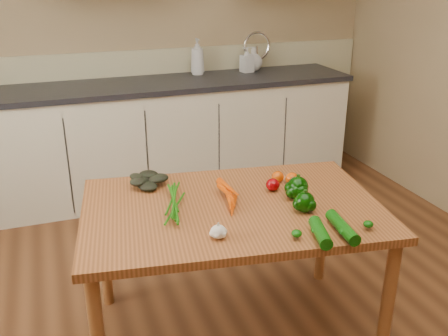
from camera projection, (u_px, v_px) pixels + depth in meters
room at (247, 100)px, 1.89m from camera, size 4.04×5.04×2.64m
counter_run at (175, 135)px, 4.01m from camera, size 2.84×0.64×1.14m
table at (232, 221)px, 2.28m from camera, size 1.45×1.04×0.72m
soap_bottle_a at (197, 57)px, 4.01m from camera, size 0.11×0.11×0.29m
soap_bottle_b at (247, 60)px, 4.12m from camera, size 0.11×0.11×0.20m
soap_bottle_c at (254, 59)px, 4.19m from camera, size 0.15×0.15×0.19m
carrot_bunch at (212, 197)px, 2.25m from camera, size 0.27×0.23×0.07m
leafy_greens at (150, 177)px, 2.43m from camera, size 0.19×0.17×0.10m
garlic_bulb at (218, 232)px, 1.97m from camera, size 0.06×0.06×0.05m
pepper_a at (296, 191)px, 2.30m from camera, size 0.08×0.08×0.08m
pepper_b at (298, 187)px, 2.31m from camera, size 0.10×0.10×0.10m
pepper_c at (305, 202)px, 2.18m from camera, size 0.09×0.09×0.09m
tomato_a at (273, 185)px, 2.39m from camera, size 0.07×0.07×0.06m
tomato_b at (278, 177)px, 2.48m from camera, size 0.06×0.06×0.06m
tomato_c at (292, 179)px, 2.46m from camera, size 0.07×0.07×0.06m
zucchini_a at (342, 227)px, 2.01m from camera, size 0.08×0.23×0.05m
zucchini_b at (320, 233)px, 1.97m from camera, size 0.10×0.20×0.05m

